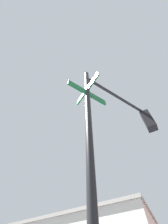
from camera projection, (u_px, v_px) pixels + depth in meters
traffic_signal_near at (124, 123)px, 3.54m from camera, size 1.81×2.73×6.36m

